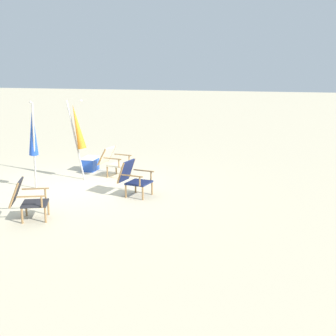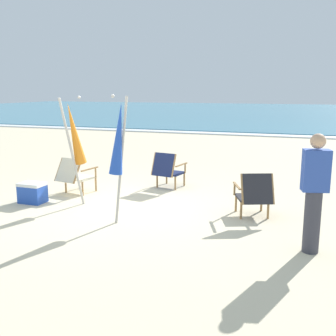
% 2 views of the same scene
% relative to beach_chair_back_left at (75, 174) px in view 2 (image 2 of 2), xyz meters
% --- Properties ---
extents(ground_plane, '(80.00, 80.00, 0.00)m').
position_rel_beach_chair_back_left_xyz_m(ground_plane, '(1.39, -0.58, -0.42)').
color(ground_plane, beige).
extents(sea, '(80.00, 40.00, 0.10)m').
position_rel_beach_chair_back_left_xyz_m(sea, '(1.39, 32.63, -0.37)').
color(sea, teal).
rests_on(sea, ground).
extents(surf_band, '(80.00, 1.10, 0.06)m').
position_rel_beach_chair_back_left_xyz_m(surf_band, '(1.39, 12.33, -0.39)').
color(surf_band, white).
rests_on(surf_band, ground).
extents(beach_chair_back_left, '(0.69, 0.85, 0.78)m').
position_rel_beach_chair_back_left_xyz_m(beach_chair_back_left, '(0.00, 0.00, 0.00)').
color(beach_chair_back_left, beige).
rests_on(beach_chair_back_left, ground).
extents(beach_chair_front_right, '(0.79, 0.86, 0.81)m').
position_rel_beach_chair_back_left_xyz_m(beach_chair_front_right, '(3.79, -0.37, 0.01)').
color(beach_chair_front_right, '#28282D').
rests_on(beach_chair_front_right, ground).
extents(beach_chair_front_left, '(0.69, 0.77, 0.82)m').
position_rel_beach_chair_back_left_xyz_m(beach_chair_front_left, '(1.69, 1.12, 0.01)').
color(beach_chair_front_left, '#19234C').
rests_on(beach_chair_front_left, ground).
extents(umbrella_furled_orange, '(0.33, 0.59, 2.08)m').
position_rel_beach_chair_back_left_xyz_m(umbrella_furled_orange, '(0.52, -0.76, 0.94)').
color(umbrella_furled_orange, '#B7B2A8').
rests_on(umbrella_furled_orange, ground).
extents(umbrella_furled_blue, '(0.40, 0.39, 2.12)m').
position_rel_beach_chair_back_left_xyz_m(umbrella_furled_blue, '(1.71, -1.34, 0.96)').
color(umbrella_furled_blue, '#B7B2A8').
rests_on(umbrella_furled_blue, ground).
extents(person_near_chairs, '(0.38, 0.27, 1.63)m').
position_rel_beach_chair_back_left_xyz_m(person_near_chairs, '(4.71, -1.59, 0.42)').
color(person_near_chairs, '#383842').
rests_on(person_near_chairs, ground).
extents(cooler_box, '(0.49, 0.35, 0.40)m').
position_rel_beach_chair_back_left_xyz_m(cooler_box, '(-0.44, -0.85, -0.22)').
color(cooler_box, blue).
rests_on(cooler_box, ground).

